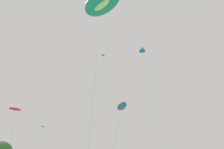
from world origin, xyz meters
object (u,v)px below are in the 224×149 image
Objects in this scene: small_kite_triangle_green at (43,128)px; small_kite_delta_white at (122,107)px; small_kite_box_yellow at (103,58)px; big_show_kite at (103,2)px; small_kite_tiny_distant at (15,109)px; small_kite_diamond_red at (142,49)px.

small_kite_triangle_green is 17.82m from small_kite_delta_white.
small_kite_box_yellow is at bearing -80.30° from small_kite_triangle_green.
small_kite_triangle_green is at bearing -16.08° from big_show_kite.
big_show_kite is 14.59m from small_kite_tiny_distant.
small_kite_box_yellow is at bearing -157.92° from small_kite_tiny_distant.
big_show_kite is at bearing -160.60° from small_kite_diamond_red.
small_kite_triangle_green reaches higher than small_kite_delta_white.
small_kite_box_yellow is (10.43, 11.69, 16.26)m from small_kite_delta_white.
small_kite_diamond_red is at bearing -17.76° from small_kite_delta_white.
small_kite_tiny_distant reaches higher than small_kite_delta_white.
small_kite_delta_white is 0.28× the size of small_kite_box_yellow.
small_kite_diamond_red is at bearing -94.95° from small_kite_triangle_green.
small_kite_diamond_red is 0.99× the size of small_kite_box_yellow.
small_kite_delta_white is (-4.08, -17.19, -2.33)m from small_kite_triangle_green.
small_kite_triangle_green is at bearing -118.79° from small_kite_tiny_distant.
small_kite_triangle_green is 16.27m from small_kite_box_yellow.
small_kite_box_yellow reaches higher than small_kite_triangle_green.
small_kite_box_yellow is (6.36, -5.49, 13.93)m from small_kite_triangle_green.
small_kite_box_yellow reaches higher than small_kite_diamond_red.
big_show_kite is 2.98× the size of small_kite_delta_white.
big_show_kite is at bearing 122.44° from small_kite_tiny_distant.
small_kite_triangle_green is at bearing 136.98° from small_kite_box_yellow.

